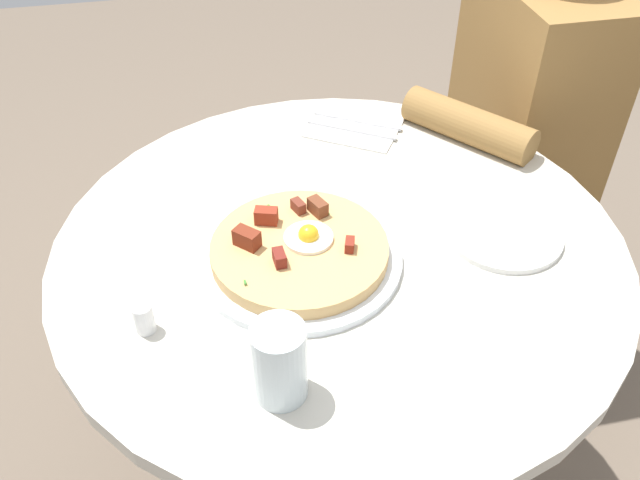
# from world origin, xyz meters

# --- Properties ---
(ground_plane) EXTENTS (6.00, 6.00, 0.00)m
(ground_plane) POSITION_xyz_m (0.00, 0.00, 0.00)
(ground_plane) COLOR #6B5B4C
(dining_table) EXTENTS (0.90, 0.90, 0.71)m
(dining_table) POSITION_xyz_m (0.00, 0.00, 0.54)
(dining_table) COLOR beige
(dining_table) RESTS_ON ground_plane
(person_seated) EXTENTS (0.49, 0.47, 1.14)m
(person_seated) POSITION_xyz_m (-0.41, 0.52, 0.51)
(person_seated) COLOR #2D2D33
(person_seated) RESTS_ON ground_plane
(pizza_plate) EXTENTS (0.31, 0.31, 0.01)m
(pizza_plate) POSITION_xyz_m (0.04, -0.07, 0.71)
(pizza_plate) COLOR white
(pizza_plate) RESTS_ON dining_table
(breakfast_pizza) EXTENTS (0.27, 0.27, 0.05)m
(breakfast_pizza) POSITION_xyz_m (0.04, -0.07, 0.73)
(breakfast_pizza) COLOR tan
(breakfast_pizza) RESTS_ON pizza_plate
(bread_plate) EXTENTS (0.19, 0.19, 0.01)m
(bread_plate) POSITION_xyz_m (0.04, 0.26, 0.71)
(bread_plate) COLOR white
(bread_plate) RESTS_ON dining_table
(napkin) EXTENTS (0.21, 0.22, 0.00)m
(napkin) POSITION_xyz_m (-0.32, 0.10, 0.71)
(napkin) COLOR white
(napkin) RESTS_ON dining_table
(fork) EXTENTS (0.11, 0.16, 0.00)m
(fork) POSITION_xyz_m (-0.31, 0.09, 0.71)
(fork) COLOR silver
(fork) RESTS_ON napkin
(knife) EXTENTS (0.11, 0.16, 0.00)m
(knife) POSITION_xyz_m (-0.34, 0.11, 0.71)
(knife) COLOR silver
(knife) RESTS_ON napkin
(water_glass) EXTENTS (0.07, 0.07, 0.11)m
(water_glass) POSITION_xyz_m (0.27, -0.14, 0.76)
(water_glass) COLOR silver
(water_glass) RESTS_ON dining_table
(salt_shaker) EXTENTS (0.03, 0.03, 0.05)m
(salt_shaker) POSITION_xyz_m (0.13, -0.30, 0.73)
(salt_shaker) COLOR white
(salt_shaker) RESTS_ON dining_table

